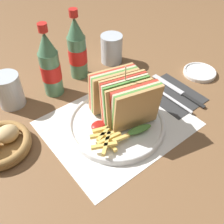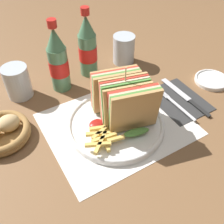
# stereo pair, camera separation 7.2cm
# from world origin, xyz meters

# --- Properties ---
(ground_plane) EXTENTS (4.00, 4.00, 0.00)m
(ground_plane) POSITION_xyz_m (0.00, 0.00, 0.00)
(ground_plane) COLOR brown
(placemat) EXTENTS (0.39, 0.32, 0.00)m
(placemat) POSITION_xyz_m (0.00, 0.03, 0.00)
(placemat) COLOR silver
(placemat) RESTS_ON ground_plane
(plate_main) EXTENTS (0.27, 0.27, 0.02)m
(plate_main) POSITION_xyz_m (-0.01, 0.02, 0.01)
(plate_main) COLOR white
(plate_main) RESTS_ON ground_plane
(club_sandwich) EXTENTS (0.14, 0.18, 0.17)m
(club_sandwich) POSITION_xyz_m (0.02, 0.03, 0.08)
(club_sandwich) COLOR tan
(club_sandwich) RESTS_ON plate_main
(fries_pile) EXTENTS (0.11, 0.09, 0.02)m
(fries_pile) POSITION_xyz_m (-0.07, -0.01, 0.03)
(fries_pile) COLOR #E0B756
(fries_pile) RESTS_ON plate_main
(ketchup_blob) EXTENTS (0.04, 0.04, 0.01)m
(ketchup_blob) POSITION_xyz_m (-0.06, 0.04, 0.03)
(ketchup_blob) COLOR maroon
(ketchup_blob) RESTS_ON plate_main
(napkin) EXTENTS (0.14, 0.18, 0.00)m
(napkin) POSITION_xyz_m (0.22, 0.02, 0.00)
(napkin) COLOR #2D2D2D
(napkin) RESTS_ON ground_plane
(fork) EXTENTS (0.02, 0.20, 0.01)m
(fork) POSITION_xyz_m (0.19, 0.00, 0.01)
(fork) COLOR silver
(fork) RESTS_ON napkin
(knife) EXTENTS (0.02, 0.21, 0.00)m
(knife) POSITION_xyz_m (0.24, 0.02, 0.01)
(knife) COLOR black
(knife) RESTS_ON napkin
(coke_bottle_near) EXTENTS (0.06, 0.06, 0.23)m
(coke_bottle_near) POSITION_xyz_m (-0.07, 0.27, 0.10)
(coke_bottle_near) COLOR #4C7F5B
(coke_bottle_near) RESTS_ON ground_plane
(coke_bottle_far) EXTENTS (0.06, 0.06, 0.23)m
(coke_bottle_far) POSITION_xyz_m (0.05, 0.29, 0.10)
(coke_bottle_far) COLOR #4C7F5B
(coke_bottle_far) RESTS_ON ground_plane
(glass_near) EXTENTS (0.08, 0.08, 0.10)m
(glass_near) POSITION_xyz_m (0.19, 0.29, 0.04)
(glass_near) COLOR silver
(glass_near) RESTS_ON ground_plane
(glass_far) EXTENTS (0.08, 0.08, 0.10)m
(glass_far) POSITION_xyz_m (-0.20, 0.30, 0.05)
(glass_far) COLOR silver
(glass_far) RESTS_ON ground_plane
(bread_basket) EXTENTS (0.16, 0.16, 0.06)m
(bread_basket) POSITION_xyz_m (-0.29, 0.15, 0.02)
(bread_basket) COLOR olive
(bread_basket) RESTS_ON ground_plane
(side_saucer) EXTENTS (0.11, 0.11, 0.01)m
(side_saucer) POSITION_xyz_m (0.38, 0.04, 0.01)
(side_saucer) COLOR white
(side_saucer) RESTS_ON ground_plane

